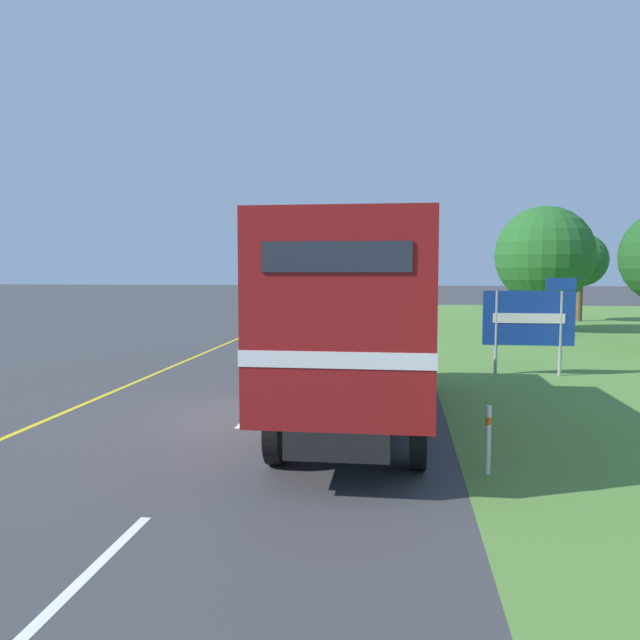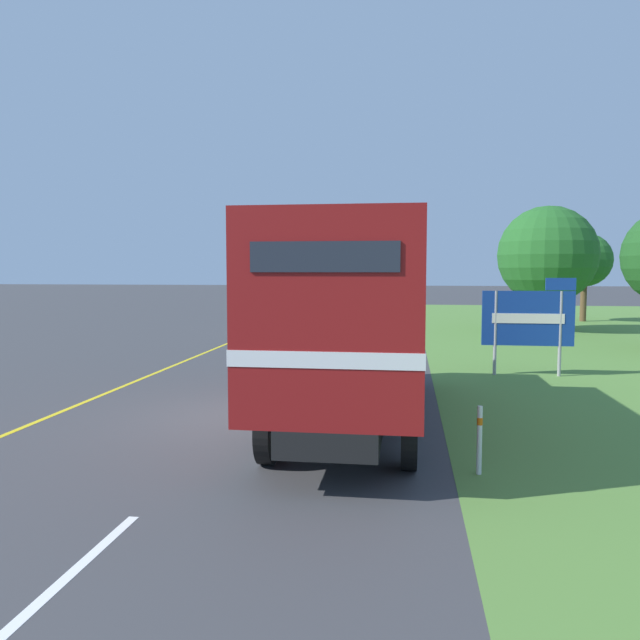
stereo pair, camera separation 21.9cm
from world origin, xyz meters
name	(u,v)px [view 2 (the right image)]	position (x,y,z in m)	size (l,w,h in m)	color
ground_plane	(246,416)	(0.00, 0.00, 0.00)	(200.00, 200.00, 0.00)	#3D3D3F
edge_line_yellow	(227,343)	(-3.70, 11.34, 0.00)	(0.12, 55.62, 0.01)	yellow
centre_dash_nearest	(73,571)	(0.00, -6.26, 0.00)	(0.12, 2.60, 0.01)	white
centre_dash_near	(250,412)	(0.00, 0.34, 0.00)	(0.12, 2.60, 0.01)	white
centre_dash_mid_a	(305,362)	(0.00, 6.94, 0.00)	(0.12, 2.60, 0.01)	white
centre_dash_mid_b	(331,339)	(0.00, 13.54, 0.00)	(0.12, 2.60, 0.01)	white
centre_dash_far	(347,325)	(0.00, 20.14, 0.00)	(0.12, 2.60, 0.01)	white
centre_dash_farthest	(357,315)	(0.00, 26.74, 0.00)	(0.12, 2.60, 0.01)	white
horse_trailer_truck	(353,315)	(2.08, -0.29, 1.99)	(2.37, 8.56, 3.55)	black
lead_car_white	(299,309)	(-1.81, 16.22, 1.01)	(1.80, 4.46, 2.02)	black
highway_sign	(530,319)	(6.24, 5.48, 1.52)	(2.36, 0.09, 2.58)	#9E9EA3
roadside_tree_mid	(547,255)	(9.29, 17.90, 3.45)	(4.41, 4.41, 5.67)	#4C3823
roadside_tree_far	(585,260)	(12.53, 23.98, 3.30)	(2.87, 2.87, 4.76)	brown
delineator_post	(479,438)	(4.04, -2.90, 0.51)	(0.08, 0.08, 0.95)	white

